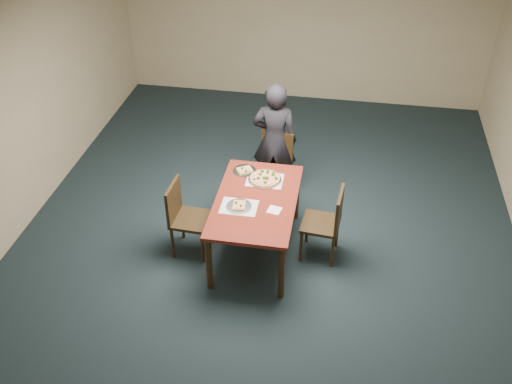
% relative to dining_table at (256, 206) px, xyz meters
% --- Properties ---
extents(ground, '(8.00, 8.00, 0.00)m').
position_rel_dining_table_xyz_m(ground, '(0.10, 0.09, -0.66)').
color(ground, black).
rests_on(ground, ground).
extents(room_shell, '(8.00, 8.00, 8.00)m').
position_rel_dining_table_xyz_m(room_shell, '(0.10, 0.09, 1.08)').
color(room_shell, tan).
rests_on(room_shell, ground).
extents(dining_table, '(0.90, 1.50, 0.75)m').
position_rel_dining_table_xyz_m(dining_table, '(0.00, 0.00, 0.00)').
color(dining_table, '#5D1A12').
rests_on(dining_table, ground).
extents(chair_far, '(0.47, 0.47, 0.91)m').
position_rel_dining_table_xyz_m(chair_far, '(0.05, 1.12, -0.14)').
color(chair_far, black).
rests_on(chair_far, ground).
extents(chair_left, '(0.44, 0.44, 0.91)m').
position_rel_dining_table_xyz_m(chair_left, '(-0.81, -0.11, -0.14)').
color(chair_left, black).
rests_on(chair_left, ground).
extents(chair_right, '(0.46, 0.46, 0.91)m').
position_rel_dining_table_xyz_m(chair_right, '(0.81, 0.06, -0.14)').
color(chair_right, black).
rests_on(chair_right, ground).
extents(diner, '(0.58, 0.38, 1.58)m').
position_rel_dining_table_xyz_m(diner, '(0.03, 1.23, 0.13)').
color(diner, black).
rests_on(diner, ground).
extents(placemat_main, '(0.42, 0.32, 0.00)m').
position_rel_dining_table_xyz_m(placemat_main, '(0.04, 0.39, 0.09)').
color(placemat_main, white).
rests_on(placemat_main, dining_table).
extents(placemat_near, '(0.40, 0.30, 0.00)m').
position_rel_dining_table_xyz_m(placemat_near, '(-0.16, -0.17, 0.09)').
color(placemat_near, white).
rests_on(placemat_near, dining_table).
extents(pizza_pan, '(0.39, 0.39, 0.07)m').
position_rel_dining_table_xyz_m(pizza_pan, '(0.04, 0.39, 0.12)').
color(pizza_pan, silver).
rests_on(pizza_pan, dining_table).
extents(slice_plate_near, '(0.28, 0.28, 0.06)m').
position_rel_dining_table_xyz_m(slice_plate_near, '(-0.16, -0.17, 0.11)').
color(slice_plate_near, silver).
rests_on(slice_plate_near, dining_table).
extents(slice_plate_far, '(0.28, 0.28, 0.06)m').
position_rel_dining_table_xyz_m(slice_plate_far, '(-0.23, 0.53, 0.10)').
color(slice_plate_far, silver).
rests_on(slice_plate_far, dining_table).
extents(napkin, '(0.17, 0.17, 0.01)m').
position_rel_dining_table_xyz_m(napkin, '(0.23, -0.16, 0.09)').
color(napkin, white).
rests_on(napkin, dining_table).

